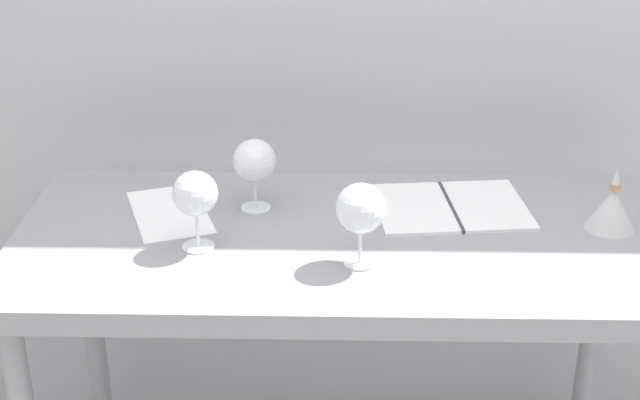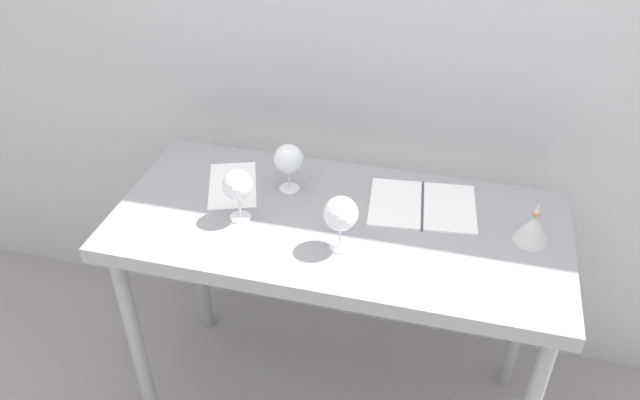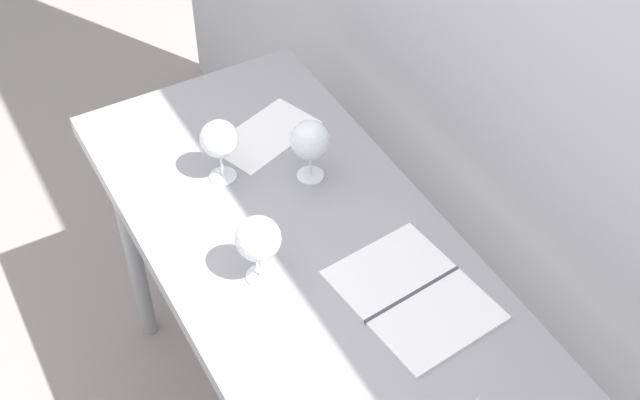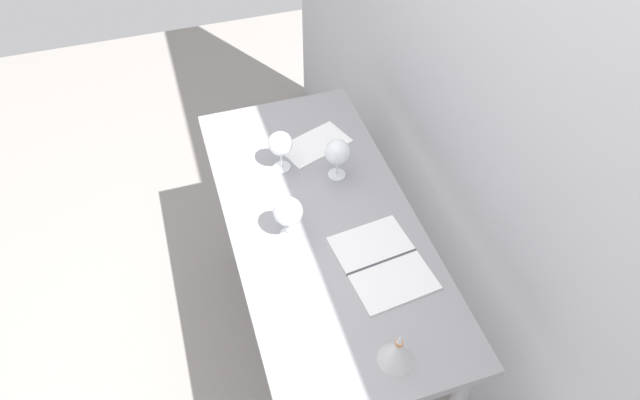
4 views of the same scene
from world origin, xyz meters
TOP-DOWN VIEW (x-y plane):
  - ground_plane at (0.00, 0.00)m, footprint 6.00×6.00m
  - back_wall at (0.00, 0.49)m, footprint 3.80×0.04m
  - steel_counter at (0.00, -0.01)m, footprint 1.40×0.65m
  - wine_glass_near_center at (0.03, -0.13)m, footprint 0.10×0.10m
  - wine_glass_near_left at (-0.30, -0.07)m, footprint 0.09×0.09m
  - wine_glass_far_left at (-0.19, 0.12)m, footprint 0.10×0.10m
  - open_notebook at (0.24, 0.13)m, footprint 0.36×0.29m
  - tasting_sheet_upper at (-0.38, 0.09)m, footprint 0.24×0.31m
  - decanter_funnel at (0.57, 0.04)m, footprint 0.11×0.11m

SIDE VIEW (x-z plane):
  - ground_plane at x=0.00m, z-range 0.00..0.00m
  - steel_counter at x=0.00m, z-range 0.34..1.24m
  - tasting_sheet_upper at x=-0.38m, z-range 0.90..0.90m
  - open_notebook at x=0.24m, z-range 0.90..0.91m
  - decanter_funnel at x=0.57m, z-range 0.88..1.02m
  - wine_glass_far_left at x=-0.19m, z-range 0.93..1.09m
  - wine_glass_near_left at x=-0.30m, z-range 0.93..1.10m
  - wine_glass_near_center at x=0.03m, z-range 0.93..1.10m
  - back_wall at x=0.00m, z-range 0.00..2.60m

